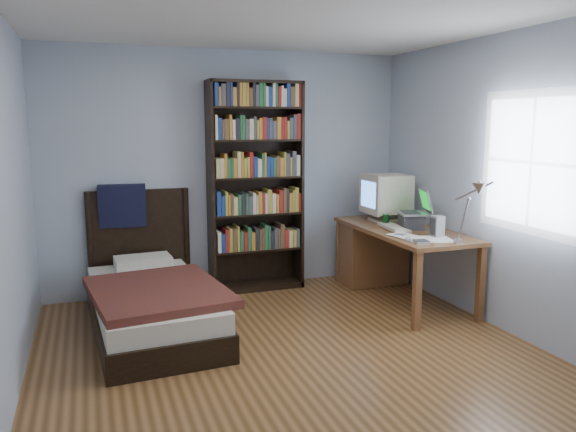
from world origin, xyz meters
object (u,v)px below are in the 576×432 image
at_px(desk_lamp, 476,195).
at_px(speaker, 438,226).
at_px(bookshelf, 256,187).
at_px(keyboard, 394,228).
at_px(crt_monitor, 386,194).
at_px(soda_can, 386,220).
at_px(desk, 380,249).
at_px(bed, 151,298).
at_px(laptop, 413,218).

height_order(desk_lamp, speaker, desk_lamp).
xyz_separation_m(speaker, bookshelf, (-1.34, 1.31, 0.27)).
xyz_separation_m(keyboard, bookshelf, (-1.15, 0.87, 0.35)).
xyz_separation_m(crt_monitor, soda_can, (-0.14, -0.27, -0.22)).
distance_m(desk_lamp, soda_can, 1.33).
distance_m(desk, bookshelf, 1.48).
distance_m(desk_lamp, bed, 2.85).
bearing_deg(keyboard, soda_can, 91.98).
xyz_separation_m(laptop, keyboard, (-0.19, 0.04, -0.09)).
height_order(desk_lamp, bed, desk_lamp).
relative_size(keyboard, bed, 0.21).
distance_m(speaker, soda_can, 0.65).
bearing_deg(soda_can, keyboard, -93.88).
bearing_deg(keyboard, desk, 82.34).
bearing_deg(desk_lamp, desk, 89.25).
relative_size(crt_monitor, soda_can, 4.18).
height_order(speaker, bookshelf, bookshelf).
height_order(desk, laptop, laptop).
relative_size(laptop, desk_lamp, 0.69).
distance_m(desk, speaker, 1.01).
bearing_deg(desk, bed, -170.56).
bearing_deg(desk_lamp, keyboard, 94.99).
bearing_deg(crt_monitor, desk, 144.89).
relative_size(speaker, soda_can, 1.60).
bearing_deg(speaker, desk_lamp, -100.32).
xyz_separation_m(laptop, bookshelf, (-1.34, 0.91, 0.25)).
bearing_deg(desk, desk_lamp, -90.75).
bearing_deg(bed, bookshelf, 33.80).
bearing_deg(crt_monitor, keyboard, -108.96).
relative_size(desk_lamp, keyboard, 1.32).
xyz_separation_m(soda_can, bookshelf, (-1.16, 0.68, 0.30)).
distance_m(crt_monitor, keyboard, 0.55).
height_order(keyboard, bed, bed).
distance_m(speaker, bookshelf, 1.89).
relative_size(laptop, speaker, 2.09).
distance_m(crt_monitor, desk_lamp, 1.54).
xyz_separation_m(laptop, desk_lamp, (-0.10, -1.04, 0.36)).
bearing_deg(laptop, bed, 177.52).
height_order(bookshelf, bed, bookshelf).
xyz_separation_m(desk, bookshelf, (-1.26, 0.39, 0.68)).
relative_size(crt_monitor, desk_lamp, 0.86).
xyz_separation_m(desk, soda_can, (-0.10, -0.29, 0.37)).
relative_size(crt_monitor, bookshelf, 0.23).
bearing_deg(bed, desk_lamp, -25.34).
relative_size(soda_can, bookshelf, 0.05).
bearing_deg(desk, soda_can, -109.22).
relative_size(desk, crt_monitor, 3.35).
distance_m(soda_can, bed, 2.41).
xyz_separation_m(desk, laptop, (0.08, -0.52, 0.42)).
height_order(desk_lamp, bookshelf, bookshelf).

